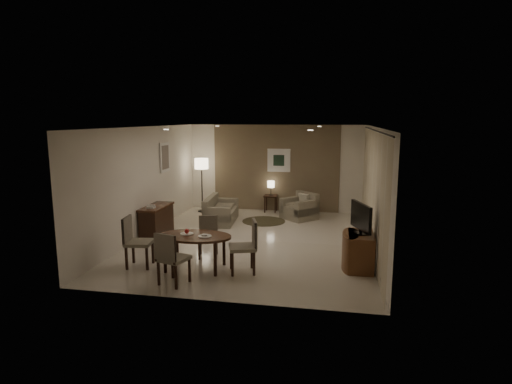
% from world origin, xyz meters
% --- Properties ---
extents(room_shell, '(5.50, 7.00, 2.70)m').
position_xyz_m(room_shell, '(0.00, 0.40, 1.35)').
color(room_shell, beige).
rests_on(room_shell, ground).
extents(taupe_accent, '(3.96, 0.03, 2.70)m').
position_xyz_m(taupe_accent, '(0.00, 3.48, 1.35)').
color(taupe_accent, brown).
rests_on(taupe_accent, wall_back).
extents(curtain_wall, '(0.08, 6.70, 2.58)m').
position_xyz_m(curtain_wall, '(2.68, 0.00, 1.32)').
color(curtain_wall, beige).
rests_on(curtain_wall, wall_right).
extents(curtain_rod, '(0.03, 6.80, 0.03)m').
position_xyz_m(curtain_rod, '(2.68, 0.00, 2.64)').
color(curtain_rod, black).
rests_on(curtain_rod, wall_right).
extents(art_back_frame, '(0.72, 0.03, 0.72)m').
position_xyz_m(art_back_frame, '(0.10, 3.46, 1.60)').
color(art_back_frame, silver).
rests_on(art_back_frame, wall_back).
extents(art_back_canvas, '(0.34, 0.01, 0.34)m').
position_xyz_m(art_back_canvas, '(0.10, 3.44, 1.60)').
color(art_back_canvas, black).
rests_on(art_back_canvas, wall_back).
extents(art_left_frame, '(0.03, 0.60, 0.80)m').
position_xyz_m(art_left_frame, '(-2.72, 1.20, 1.85)').
color(art_left_frame, silver).
rests_on(art_left_frame, wall_left).
extents(art_left_canvas, '(0.01, 0.46, 0.64)m').
position_xyz_m(art_left_canvas, '(-2.71, 1.20, 1.85)').
color(art_left_canvas, gray).
rests_on(art_left_canvas, wall_left).
extents(downlight_nl, '(0.10, 0.10, 0.01)m').
position_xyz_m(downlight_nl, '(-1.40, -1.80, 2.69)').
color(downlight_nl, white).
rests_on(downlight_nl, ceiling).
extents(downlight_nr, '(0.10, 0.10, 0.01)m').
position_xyz_m(downlight_nr, '(1.40, -1.80, 2.69)').
color(downlight_nr, white).
rests_on(downlight_nr, ceiling).
extents(downlight_fl, '(0.10, 0.10, 0.01)m').
position_xyz_m(downlight_fl, '(-1.40, 1.80, 2.69)').
color(downlight_fl, white).
rests_on(downlight_fl, ceiling).
extents(downlight_fr, '(0.10, 0.10, 0.01)m').
position_xyz_m(downlight_fr, '(1.40, 1.80, 2.69)').
color(downlight_fr, white).
rests_on(downlight_fr, ceiling).
extents(console_desk, '(0.48, 1.20, 0.75)m').
position_xyz_m(console_desk, '(-2.49, 0.00, 0.38)').
color(console_desk, '#442315').
rests_on(console_desk, floor).
extents(telephone, '(0.20, 0.14, 0.09)m').
position_xyz_m(telephone, '(-2.49, -0.30, 0.80)').
color(telephone, white).
rests_on(telephone, console_desk).
extents(tv_cabinet, '(0.48, 0.90, 0.70)m').
position_xyz_m(tv_cabinet, '(2.40, -1.50, 0.35)').
color(tv_cabinet, brown).
rests_on(tv_cabinet, floor).
extents(flat_tv, '(0.36, 0.85, 0.60)m').
position_xyz_m(flat_tv, '(2.38, -1.50, 1.02)').
color(flat_tv, black).
rests_on(flat_tv, tv_cabinet).
extents(dining_table, '(1.44, 0.90, 0.67)m').
position_xyz_m(dining_table, '(-0.76, -2.12, 0.34)').
color(dining_table, '#442315').
rests_on(dining_table, floor).
extents(chair_near, '(0.58, 0.58, 0.96)m').
position_xyz_m(chair_near, '(-0.88, -2.92, 0.48)').
color(chair_near, gray).
rests_on(chair_near, floor).
extents(chair_far, '(0.50, 0.50, 0.86)m').
position_xyz_m(chair_far, '(-0.73, -1.38, 0.43)').
color(chair_far, gray).
rests_on(chair_far, floor).
extents(chair_left, '(0.55, 0.55, 1.00)m').
position_xyz_m(chair_left, '(-1.87, -2.21, 0.50)').
color(chair_left, gray).
rests_on(chair_left, floor).
extents(chair_right, '(0.61, 0.61, 1.01)m').
position_xyz_m(chair_right, '(0.19, -2.14, 0.50)').
color(chair_right, gray).
rests_on(chair_right, floor).
extents(plate_a, '(0.26, 0.26, 0.02)m').
position_xyz_m(plate_a, '(-0.94, -2.07, 0.68)').
color(plate_a, white).
rests_on(plate_a, dining_table).
extents(plate_b, '(0.26, 0.26, 0.02)m').
position_xyz_m(plate_b, '(-0.54, -2.17, 0.68)').
color(plate_b, white).
rests_on(plate_b, dining_table).
extents(fruit_apple, '(0.09, 0.09, 0.09)m').
position_xyz_m(fruit_apple, '(-0.94, -2.07, 0.73)').
color(fruit_apple, red).
rests_on(fruit_apple, plate_a).
extents(napkin, '(0.12, 0.08, 0.03)m').
position_xyz_m(napkin, '(-0.54, -2.17, 0.70)').
color(napkin, white).
rests_on(napkin, plate_b).
extents(round_rug, '(1.22, 1.22, 0.01)m').
position_xyz_m(round_rug, '(-0.11, 1.95, 0.01)').
color(round_rug, '#453F26').
rests_on(round_rug, floor).
extents(sofa, '(1.58, 0.89, 0.72)m').
position_xyz_m(sofa, '(-1.28, 1.64, 0.36)').
color(sofa, gray).
rests_on(sofa, floor).
extents(armchair, '(1.17, 1.17, 0.76)m').
position_xyz_m(armchair, '(0.85, 2.44, 0.38)').
color(armchair, gray).
rests_on(armchair, floor).
extents(side_table, '(0.41, 0.41, 0.52)m').
position_xyz_m(side_table, '(-0.11, 3.24, 0.26)').
color(side_table, black).
rests_on(side_table, floor).
extents(table_lamp, '(0.22, 0.22, 0.50)m').
position_xyz_m(table_lamp, '(-0.11, 3.25, 0.77)').
color(table_lamp, '#FFEAC1').
rests_on(table_lamp, side_table).
extents(floor_lamp, '(0.42, 0.42, 1.67)m').
position_xyz_m(floor_lamp, '(-2.23, 2.87, 0.84)').
color(floor_lamp, '#FFE5B7').
rests_on(floor_lamp, floor).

